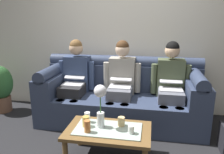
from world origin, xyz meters
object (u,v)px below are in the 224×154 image
(flower_vase, at_px, (100,100))
(cup_far_left, at_px, (87,126))
(cup_near_right, at_px, (86,121))
(person_left, at_px, (75,77))
(person_right, at_px, (171,82))
(cup_near_left, at_px, (121,121))
(couch, at_px, (121,98))
(person_middle, at_px, (121,79))
(cup_far_right, at_px, (131,129))
(cup_far_center, at_px, (87,117))
(potted_plant, at_px, (1,87))
(coffee_table, at_px, (108,133))

(flower_vase, distance_m, cup_far_left, 0.30)
(cup_near_right, bearing_deg, person_left, 114.86)
(person_right, distance_m, cup_far_left, 1.45)
(cup_near_right, xyz_separation_m, cup_far_left, (0.05, -0.12, 0.01))
(person_right, height_order, cup_near_left, person_right)
(couch, bearing_deg, person_middle, -90.00)
(flower_vase, relative_size, cup_far_right, 5.58)
(person_left, relative_size, person_right, 1.00)
(cup_far_left, bearing_deg, person_left, 114.66)
(person_left, relative_size, cup_far_center, 10.38)
(flower_vase, height_order, cup_near_left, flower_vase)
(potted_plant, bearing_deg, person_left, -0.25)
(couch, xyz_separation_m, cup_far_center, (-0.26, -0.89, 0.07))
(coffee_table, bearing_deg, cup_far_right, -13.68)
(coffee_table, relative_size, cup_far_right, 10.67)
(cup_far_left, bearing_deg, coffee_table, 30.07)
(cup_far_left, bearing_deg, potted_plant, 148.34)
(person_right, relative_size, potted_plant, 1.57)
(potted_plant, bearing_deg, cup_far_center, -27.09)
(person_left, bearing_deg, cup_far_center, -63.37)
(person_right, bearing_deg, couch, 179.65)
(flower_vase, xyz_separation_m, cup_far_center, (-0.18, 0.09, -0.25))
(cup_far_left, height_order, cup_far_right, cup_far_left)
(cup_near_right, relative_size, cup_far_right, 1.34)
(person_middle, relative_size, cup_near_left, 12.17)
(flower_vase, height_order, potted_plant, flower_vase)
(couch, height_order, potted_plant, couch)
(person_right, distance_m, cup_far_center, 1.34)
(flower_vase, distance_m, cup_near_right, 0.30)
(coffee_table, xyz_separation_m, cup_near_right, (-0.25, 0.01, 0.11))
(coffee_table, distance_m, flower_vase, 0.38)
(coffee_table, height_order, cup_far_right, cup_far_right)
(couch, height_order, cup_far_center, couch)
(person_middle, bearing_deg, cup_far_right, -76.60)
(person_left, distance_m, cup_near_left, 1.26)
(person_left, bearing_deg, coffee_table, -54.63)
(cup_near_left, distance_m, cup_near_right, 0.39)
(person_middle, distance_m, cup_near_right, 1.05)
(cup_near_left, distance_m, cup_far_left, 0.39)
(flower_vase, bearing_deg, potted_plant, 153.00)
(cup_near_right, height_order, potted_plant, potted_plant)
(coffee_table, xyz_separation_m, flower_vase, (-0.09, 0.02, 0.37))
(person_right, height_order, cup_far_right, person_right)
(coffee_table, distance_m, cup_near_left, 0.19)
(person_middle, xyz_separation_m, cup_near_left, (0.13, -0.91, -0.23))
(coffee_table, height_order, cup_far_left, cup_far_left)
(person_middle, distance_m, flower_vase, 0.98)
(person_right, relative_size, flower_vase, 2.55)
(cup_near_left, xyz_separation_m, potted_plant, (-2.14, 0.92, -0.00))
(cup_near_left, xyz_separation_m, cup_far_right, (0.12, -0.15, -0.01))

